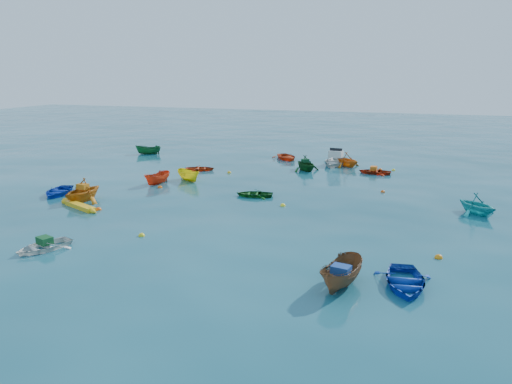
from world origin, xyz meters
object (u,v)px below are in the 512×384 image
(dinghy_blue_se, at_px, (404,287))
(dinghy_blue_sw, at_px, (58,195))
(kayak_yellow, at_px, (80,208))
(dinghy_white_near, at_px, (44,250))
(motorboat_white, at_px, (335,165))

(dinghy_blue_se, bearing_deg, dinghy_blue_sw, 153.17)
(dinghy_blue_sw, height_order, dinghy_blue_se, dinghy_blue_se)
(dinghy_blue_se, relative_size, kayak_yellow, 0.91)
(dinghy_blue_sw, bearing_deg, dinghy_white_near, -69.35)
(dinghy_blue_se, bearing_deg, dinghy_white_near, 176.23)
(dinghy_blue_sw, xyz_separation_m, motorboat_white, (16.59, 17.47, 0.00))
(kayak_yellow, distance_m, motorboat_white, 23.76)
(motorboat_white, bearing_deg, kayak_yellow, -117.55)
(dinghy_white_near, relative_size, kayak_yellow, 0.74)
(dinghy_blue_sw, xyz_separation_m, dinghy_blue_se, (23.70, -8.30, 0.00))
(kayak_yellow, bearing_deg, dinghy_blue_se, -81.84)
(dinghy_blue_se, relative_size, motorboat_white, 0.79)
(dinghy_blue_sw, height_order, motorboat_white, motorboat_white)
(dinghy_blue_se, xyz_separation_m, kayak_yellow, (-19.95, 5.77, 0.00))
(dinghy_blue_sw, relative_size, dinghy_blue_se, 0.96)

